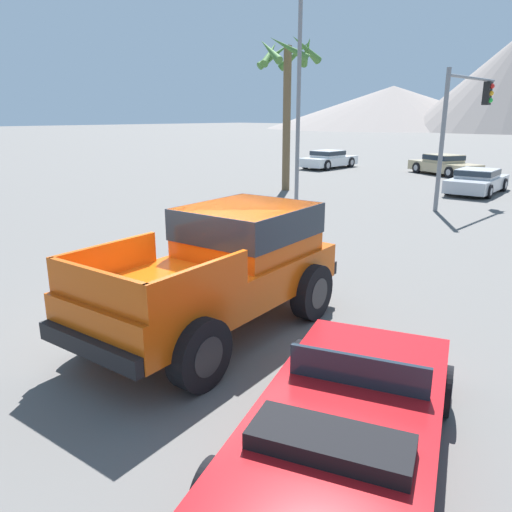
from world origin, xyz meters
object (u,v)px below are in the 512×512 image
at_px(parked_car_silver, 477,181).
at_px(street_lamp_post, 299,57).
at_px(traffic_light_main, 466,111).
at_px(red_convertible_car, 346,427).
at_px(parked_car_tan, 444,164).
at_px(parked_car_white, 328,159).
at_px(orange_pickup_truck, 227,262).
at_px(palm_tree_tall, 287,75).

distance_m(parked_car_silver, street_lamp_post, 11.03).
bearing_deg(traffic_light_main, red_convertible_car, -161.45).
relative_size(parked_car_tan, traffic_light_main, 0.95).
bearing_deg(traffic_light_main, parked_car_silver, 8.76).
height_order(red_convertible_car, parked_car_white, parked_car_white).
bearing_deg(orange_pickup_truck, parked_car_silver, 90.53).
distance_m(street_lamp_post, palm_tree_tall, 5.97).
xyz_separation_m(parked_car_tan, parked_car_white, (-7.26, -1.54, -0.00)).
relative_size(parked_car_silver, street_lamp_post, 0.49).
relative_size(orange_pickup_truck, traffic_light_main, 1.02).
xyz_separation_m(orange_pickup_truck, palm_tree_tall, (-9.48, 12.81, 4.04)).
relative_size(street_lamp_post, palm_tree_tall, 1.32).
distance_m(orange_pickup_truck, parked_car_silver, 18.22).
xyz_separation_m(orange_pickup_truck, parked_car_tan, (-6.67, 24.10, -0.52)).
height_order(parked_car_tan, parked_car_silver, parked_car_tan).
distance_m(parked_car_white, palm_tree_tall, 11.65).
distance_m(parked_car_tan, traffic_light_main, 11.25).
distance_m(traffic_light_main, palm_tree_tall, 7.86).
distance_m(parked_car_tan, street_lamp_post, 16.35).
xyz_separation_m(street_lamp_post, palm_tree_tall, (-4.13, 4.31, -0.14)).
xyz_separation_m(parked_car_silver, street_lamp_post, (-2.85, -9.54, 4.75)).
distance_m(parked_car_white, parked_car_silver, 12.28).
bearing_deg(street_lamp_post, parked_car_white, 121.37).
relative_size(parked_car_tan, parked_car_silver, 1.07).
xyz_separation_m(orange_pickup_truck, parked_car_silver, (-2.51, 18.04, -0.56)).
xyz_separation_m(parked_car_silver, traffic_light_main, (0.57, -3.71, 3.02)).
relative_size(parked_car_silver, traffic_light_main, 0.89).
distance_m(orange_pickup_truck, traffic_light_main, 14.67).
relative_size(parked_car_white, traffic_light_main, 0.91).
xyz_separation_m(parked_car_silver, palm_tree_tall, (-6.97, -5.23, 4.60)).
xyz_separation_m(red_convertible_car, street_lamp_post, (-8.76, 10.07, 4.91)).
relative_size(red_convertible_car, parked_car_tan, 0.93).
height_order(parked_car_silver, traffic_light_main, traffic_light_main).
bearing_deg(parked_car_tan, orange_pickup_truck, 40.19).
relative_size(parked_car_white, parked_car_silver, 1.02).
bearing_deg(parked_car_tan, red_convertible_car, 46.14).
height_order(parked_car_white, traffic_light_main, traffic_light_main).
distance_m(traffic_light_main, street_lamp_post, 6.98).
xyz_separation_m(orange_pickup_truck, street_lamp_post, (-5.36, 8.50, 4.18)).
xyz_separation_m(parked_car_white, parked_car_silver, (11.42, -4.52, -0.04)).
height_order(red_convertible_car, traffic_light_main, traffic_light_main).
xyz_separation_m(red_convertible_car, parked_car_tan, (-10.07, 25.67, 0.21)).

